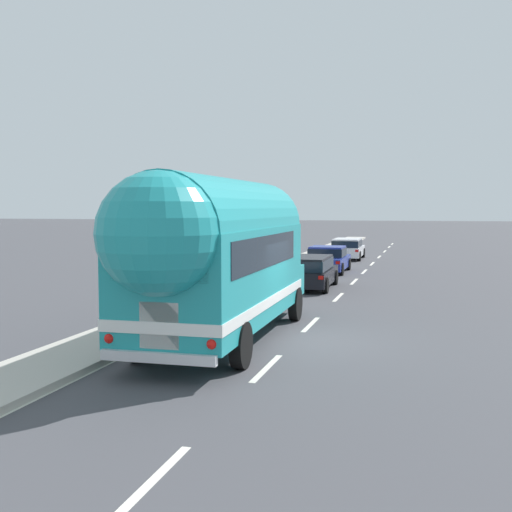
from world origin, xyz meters
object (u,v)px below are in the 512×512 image
car_lead (308,270)px  car_second (328,258)px  car_third (348,247)px  painted_bus (218,252)px

car_lead → car_second: same height
car_lead → car_third: 15.65m
car_second → car_third: (-0.02, 8.67, 0.05)m
car_second → car_third: bearing=90.1°
car_third → car_lead: bearing=-89.0°
car_second → painted_bus: bearing=-89.6°
car_lead → car_third: same height
car_lead → car_second: 6.98m
car_third → painted_bus: bearing=-89.7°
car_lead → car_second: bearing=92.2°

